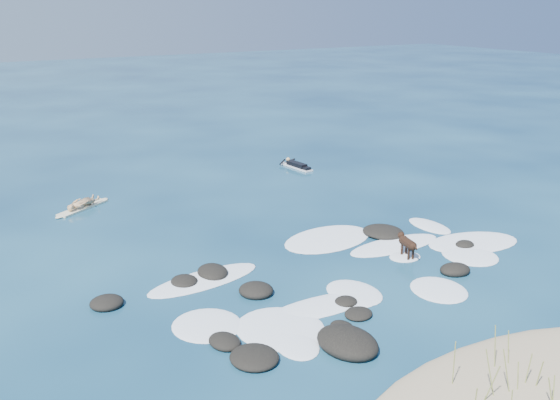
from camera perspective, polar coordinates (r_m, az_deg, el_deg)
ground at (r=20.12m, az=3.57°, el=-5.84°), size 160.00×160.00×0.00m
sand_dune at (r=14.91m, az=22.23°, el=-16.33°), size 9.00×4.40×0.60m
dune_grass at (r=14.19m, az=20.29°, el=-15.04°), size 3.97×1.77×1.21m
reef_rocks at (r=17.90m, az=3.01°, el=-8.60°), size 12.62×7.41×0.55m
breaking_foam at (r=19.68m, az=6.93°, el=-6.47°), size 13.22×7.72×0.12m
standing_surfer_rig at (r=26.32m, az=-17.71°, el=0.58°), size 2.58×1.80×1.65m
paddling_surfer_rig at (r=31.50m, az=1.51°, el=3.20°), size 1.02×2.29×0.40m
dog at (r=20.77m, az=11.53°, el=-3.85°), size 0.47×1.23×0.78m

